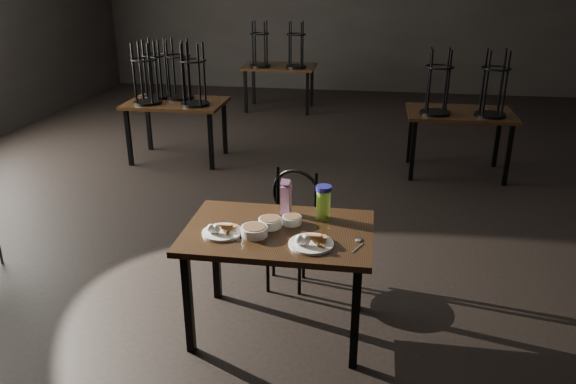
% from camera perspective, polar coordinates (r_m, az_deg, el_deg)
% --- Properties ---
extents(main_table, '(1.20, 0.80, 0.75)m').
position_cam_1_polar(main_table, '(3.62, -0.98, -4.97)').
color(main_table, black).
rests_on(main_table, ground).
extents(plate_left, '(0.25, 0.25, 0.08)m').
position_cam_1_polar(plate_left, '(3.55, -6.75, -3.89)').
color(plate_left, white).
rests_on(plate_left, main_table).
extents(plate_right, '(0.27, 0.27, 0.09)m').
position_cam_1_polar(plate_right, '(3.39, 2.32, -5.06)').
color(plate_right, white).
rests_on(plate_right, main_table).
extents(bowl_near, '(0.15, 0.15, 0.06)m').
position_cam_1_polar(bowl_near, '(3.61, -1.86, -3.11)').
color(bowl_near, white).
rests_on(bowl_near, main_table).
extents(bowl_far, '(0.13, 0.13, 0.05)m').
position_cam_1_polar(bowl_far, '(3.66, 0.39, -2.84)').
color(bowl_far, white).
rests_on(bowl_far, main_table).
extents(bowl_big, '(0.17, 0.17, 0.06)m').
position_cam_1_polar(bowl_big, '(3.51, -3.45, -3.96)').
color(bowl_big, white).
rests_on(bowl_big, main_table).
extents(juice_carton, '(0.07, 0.07, 0.25)m').
position_cam_1_polar(juice_carton, '(3.77, -0.20, -0.59)').
color(juice_carton, '#841872').
rests_on(juice_carton, main_table).
extents(water_bottle, '(0.12, 0.12, 0.23)m').
position_cam_1_polar(water_bottle, '(3.70, 3.62, -1.02)').
color(water_bottle, '#A2E443').
rests_on(water_bottle, main_table).
extents(spoon, '(0.07, 0.21, 0.01)m').
position_cam_1_polar(spoon, '(3.46, 7.15, -4.93)').
color(spoon, silver).
rests_on(spoon, main_table).
extents(bentwood_chair, '(0.47, 0.46, 0.90)m').
position_cam_1_polar(bentwood_chair, '(4.25, 0.21, -2.76)').
color(bentwood_chair, black).
rests_on(bentwood_chair, ground).
extents(bg_table_left, '(1.20, 0.80, 1.48)m').
position_cam_1_polar(bg_table_left, '(7.17, -11.57, 9.40)').
color(bg_table_left, black).
rests_on(bg_table_left, ground).
extents(bg_table_right, '(1.20, 0.80, 1.48)m').
position_cam_1_polar(bg_table_right, '(6.78, 17.15, 7.73)').
color(bg_table_right, black).
rests_on(bg_table_right, ground).
extents(bg_table_far, '(1.20, 0.80, 1.48)m').
position_cam_1_polar(bg_table_far, '(9.63, -0.92, 12.70)').
color(bg_table_far, black).
rests_on(bg_table_far, ground).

